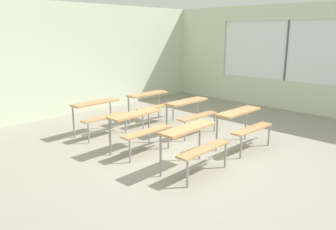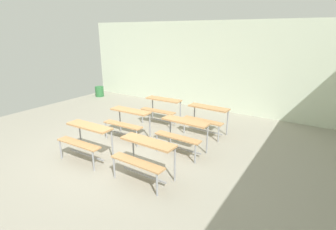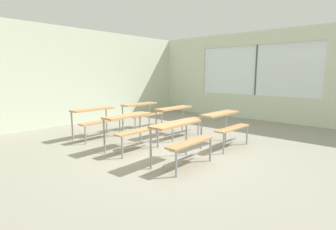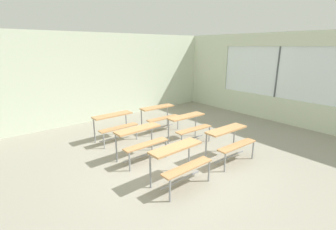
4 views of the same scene
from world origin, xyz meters
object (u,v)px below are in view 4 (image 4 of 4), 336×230
at_px(desk_bench_r0c1, 230,137).
at_px(desk_bench_r2c1, 159,113).
at_px(desk_bench_r2c0, 115,121).
at_px(desk_bench_r0c0, 180,157).
at_px(desk_bench_r1c0, 141,137).
at_px(desk_bench_r1c1, 189,123).

height_order(desk_bench_r0c1, desk_bench_r2c1, same).
bearing_deg(desk_bench_r2c0, desk_bench_r0c0, -93.33).
distance_m(desk_bench_r1c0, desk_bench_r2c0, 1.42).
bearing_deg(desk_bench_r1c0, desk_bench_r2c1, 39.46).
xyz_separation_m(desk_bench_r2c0, desk_bench_r2c1, (1.48, -0.07, 0.00)).
height_order(desk_bench_r1c1, desk_bench_r2c1, same).
bearing_deg(desk_bench_r1c0, desk_bench_r0c0, -91.76).
bearing_deg(desk_bench_r2c0, desk_bench_r1c0, -94.71).
relative_size(desk_bench_r1c1, desk_bench_r2c1, 1.00).
height_order(desk_bench_r2c0, desk_bench_r2c1, same).
height_order(desk_bench_r0c1, desk_bench_r1c0, same).
bearing_deg(desk_bench_r0c1, desk_bench_r1c0, 141.10).
distance_m(desk_bench_r0c1, desk_bench_r1c1, 1.36).
distance_m(desk_bench_r0c0, desk_bench_r1c1, 2.10).
bearing_deg(desk_bench_r1c1, desk_bench_r2c0, 139.27).
relative_size(desk_bench_r1c0, desk_bench_r1c1, 1.00).
xyz_separation_m(desk_bench_r0c0, desk_bench_r0c1, (1.55, 0.03, 0.00)).
bearing_deg(desk_bench_r2c0, desk_bench_r0c1, -63.43).
distance_m(desk_bench_r1c1, desk_bench_r2c0, 2.02).
relative_size(desk_bench_r2c0, desk_bench_r2c1, 1.00).
distance_m(desk_bench_r0c0, desk_bench_r1c0, 1.34).
height_order(desk_bench_r0c0, desk_bench_r2c1, same).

